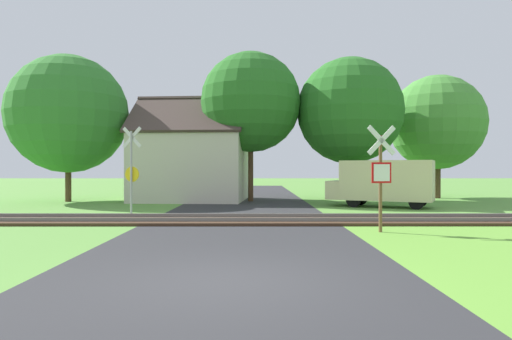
% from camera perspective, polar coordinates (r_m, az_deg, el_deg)
% --- Properties ---
extents(ground_plane, '(160.00, 160.00, 0.00)m').
position_cam_1_polar(ground_plane, '(7.64, -3.89, -13.85)').
color(ground_plane, '#5B933D').
extents(road_asphalt, '(6.57, 80.00, 0.01)m').
position_cam_1_polar(road_asphalt, '(9.59, -3.06, -10.94)').
color(road_asphalt, '#2D2D30').
rests_on(road_asphalt, ground).
extents(rail_track, '(60.00, 2.60, 0.22)m').
position_cam_1_polar(rail_track, '(15.97, -1.81, -6.28)').
color(rail_track, '#422D1E').
rests_on(rail_track, ground).
extents(stop_sign_near, '(0.87, 0.20, 3.11)m').
position_cam_1_polar(stop_sign_near, '(13.70, 15.36, -0.36)').
color(stop_sign_near, brown).
rests_on(stop_sign_near, ground).
extents(crossing_sign_far, '(0.85, 0.28, 3.59)m').
position_cam_1_polar(crossing_sign_far, '(19.51, -15.27, 0.47)').
color(crossing_sign_far, '#9E9EA5').
rests_on(crossing_sign_far, ground).
extents(house, '(6.81, 6.37, 6.08)m').
position_cam_1_polar(house, '(26.82, -7.98, 0.74)').
color(house, beige).
rests_on(house, ground).
extents(tree_center, '(5.67, 5.67, 8.46)m').
position_cam_1_polar(tree_center, '(26.12, -0.65, 8.46)').
color(tree_center, '#513823').
rests_on(tree_center, ground).
extents(tree_right, '(6.05, 6.05, 8.19)m').
position_cam_1_polar(tree_right, '(26.78, 11.66, 7.25)').
color(tree_right, '#513823').
rests_on(tree_right, ground).
extents(tree_far, '(5.90, 5.90, 7.70)m').
position_cam_1_polar(tree_far, '(30.89, 21.67, 5.53)').
color(tree_far, '#513823').
rests_on(tree_far, ground).
extents(tree_left, '(6.60, 6.60, 8.21)m').
position_cam_1_polar(tree_left, '(27.80, -22.41, 6.48)').
color(tree_left, '#513823').
rests_on(tree_left, ground).
extents(mail_truck, '(5.22, 3.77, 2.24)m').
position_cam_1_polar(mail_truck, '(22.77, 15.63, -1.38)').
color(mail_truck, beige).
rests_on(mail_truck, ground).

